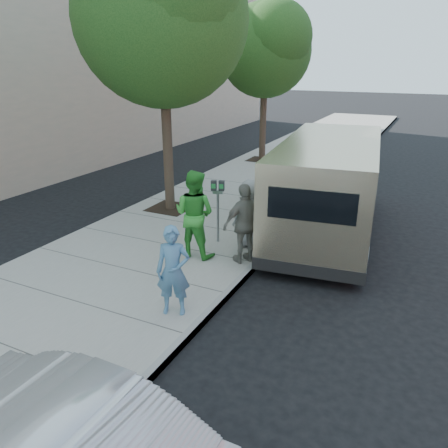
{
  "coord_description": "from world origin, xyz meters",
  "views": [
    {
      "loc": [
        4.65,
        -8.16,
        4.35
      ],
      "look_at": [
        0.87,
        -0.39,
        1.1
      ],
      "focal_mm": 35.0,
      "sensor_mm": 36.0,
      "label": 1
    }
  ],
  "objects_px": {
    "van": "(328,185)",
    "person_gray_shirt": "(250,213)",
    "tree_near": "(163,11)",
    "person_officer": "(173,271)",
    "person_striped_polo": "(245,224)",
    "tree_far": "(266,46)",
    "parking_meter": "(218,198)",
    "person_green_shirt": "(195,214)"
  },
  "relations": [
    {
      "from": "person_green_shirt",
      "to": "tree_near",
      "type": "bearing_deg",
      "value": -47.73
    },
    {
      "from": "tree_far",
      "to": "person_green_shirt",
      "type": "xyz_separation_m",
      "value": [
        2.3,
        -10.21,
        -3.74
      ]
    },
    {
      "from": "tree_far",
      "to": "person_gray_shirt",
      "type": "distance_m",
      "value": 10.46
    },
    {
      "from": "person_green_shirt",
      "to": "person_gray_shirt",
      "type": "distance_m",
      "value": 1.39
    },
    {
      "from": "person_officer",
      "to": "person_green_shirt",
      "type": "distance_m",
      "value": 2.47
    },
    {
      "from": "tree_near",
      "to": "van",
      "type": "xyz_separation_m",
      "value": [
        4.56,
        0.41,
        -4.23
      ]
    },
    {
      "from": "tree_near",
      "to": "van",
      "type": "height_order",
      "value": "tree_near"
    },
    {
      "from": "tree_far",
      "to": "person_striped_polo",
      "type": "height_order",
      "value": "tree_far"
    },
    {
      "from": "tree_near",
      "to": "van",
      "type": "bearing_deg",
      "value": 5.18
    },
    {
      "from": "person_gray_shirt",
      "to": "tree_near",
      "type": "bearing_deg",
      "value": -72.97
    },
    {
      "from": "tree_near",
      "to": "person_striped_polo",
      "type": "xyz_separation_m",
      "value": [
        3.45,
        -2.43,
        -4.51
      ]
    },
    {
      "from": "person_green_shirt",
      "to": "person_gray_shirt",
      "type": "height_order",
      "value": "person_green_shirt"
    },
    {
      "from": "parking_meter",
      "to": "person_gray_shirt",
      "type": "xyz_separation_m",
      "value": [
        0.78,
        0.12,
        -0.31
      ]
    },
    {
      "from": "tree_far",
      "to": "person_striped_polo",
      "type": "xyz_separation_m",
      "value": [
        3.45,
        -10.03,
        -3.85
      ]
    },
    {
      "from": "parking_meter",
      "to": "person_gray_shirt",
      "type": "distance_m",
      "value": 0.85
    },
    {
      "from": "tree_near",
      "to": "person_green_shirt",
      "type": "distance_m",
      "value": 5.61
    },
    {
      "from": "van",
      "to": "person_gray_shirt",
      "type": "bearing_deg",
      "value": -131.89
    },
    {
      "from": "parking_meter",
      "to": "van",
      "type": "xyz_separation_m",
      "value": [
        2.15,
        2.09,
        0.05
      ]
    },
    {
      "from": "person_officer",
      "to": "person_gray_shirt",
      "type": "height_order",
      "value": "person_officer"
    },
    {
      "from": "person_gray_shirt",
      "to": "tree_far",
      "type": "bearing_deg",
      "value": -117.76
    },
    {
      "from": "person_striped_polo",
      "to": "person_gray_shirt",
      "type": "bearing_deg",
      "value": -125.86
    },
    {
      "from": "van",
      "to": "person_officer",
      "type": "relative_size",
      "value": 4.26
    },
    {
      "from": "tree_far",
      "to": "parking_meter",
      "type": "relative_size",
      "value": 4.21
    },
    {
      "from": "person_green_shirt",
      "to": "van",
      "type": "bearing_deg",
      "value": -125.9
    },
    {
      "from": "parking_meter",
      "to": "van",
      "type": "distance_m",
      "value": 3.0
    },
    {
      "from": "person_officer",
      "to": "person_striped_polo",
      "type": "bearing_deg",
      "value": 61.78
    },
    {
      "from": "parking_meter",
      "to": "person_officer",
      "type": "height_order",
      "value": "person_officer"
    },
    {
      "from": "tree_near",
      "to": "person_green_shirt",
      "type": "height_order",
      "value": "tree_near"
    },
    {
      "from": "parking_meter",
      "to": "person_green_shirt",
      "type": "xyz_separation_m",
      "value": [
        -0.11,
        -0.94,
        -0.12
      ]
    },
    {
      "from": "person_green_shirt",
      "to": "person_gray_shirt",
      "type": "xyz_separation_m",
      "value": [
        0.89,
        1.06,
        -0.18
      ]
    },
    {
      "from": "person_green_shirt",
      "to": "person_striped_polo",
      "type": "xyz_separation_m",
      "value": [
        1.15,
        0.18,
        -0.11
      ]
    },
    {
      "from": "van",
      "to": "parking_meter",
      "type": "bearing_deg",
      "value": -142.86
    },
    {
      "from": "tree_near",
      "to": "parking_meter",
      "type": "bearing_deg",
      "value": -34.79
    },
    {
      "from": "tree_near",
      "to": "person_officer",
      "type": "bearing_deg",
      "value": -57.05
    },
    {
      "from": "tree_near",
      "to": "tree_far",
      "type": "xyz_separation_m",
      "value": [
        -0.0,
        7.6,
        -0.66
      ]
    },
    {
      "from": "tree_near",
      "to": "person_striped_polo",
      "type": "bearing_deg",
      "value": -35.13
    },
    {
      "from": "tree_far",
      "to": "person_green_shirt",
      "type": "height_order",
      "value": "tree_far"
    },
    {
      "from": "parking_meter",
      "to": "person_striped_polo",
      "type": "distance_m",
      "value": 1.31
    },
    {
      "from": "van",
      "to": "person_officer",
      "type": "height_order",
      "value": "van"
    },
    {
      "from": "van",
      "to": "person_gray_shirt",
      "type": "distance_m",
      "value": 2.43
    },
    {
      "from": "van",
      "to": "person_officer",
      "type": "distance_m",
      "value": 5.51
    },
    {
      "from": "tree_far",
      "to": "person_gray_shirt",
      "type": "height_order",
      "value": "tree_far"
    }
  ]
}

